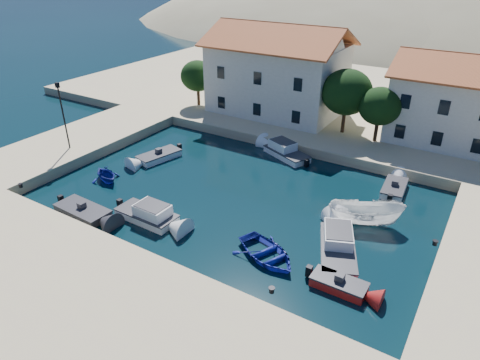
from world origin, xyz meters
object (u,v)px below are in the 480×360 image
at_px(lamppost, 62,110).
at_px(cabin_cruiser_south, 147,214).
at_px(boat_east, 364,224).
at_px(building_left, 278,68).
at_px(rowboat_south, 267,257).
at_px(building_mid, 451,97).
at_px(cabin_cruiser_east, 338,248).

relative_size(lamppost, cabin_cruiser_south, 1.31).
xyz_separation_m(lamppost, boat_east, (27.37, 3.47, -4.75)).
distance_m(building_left, boat_east, 23.67).
bearing_deg(lamppost, rowboat_south, -8.71).
bearing_deg(building_left, cabin_cruiser_south, -84.98).
xyz_separation_m(building_mid, cabin_cruiser_east, (-2.56, -21.84, -4.75)).
xyz_separation_m(building_left, building_mid, (18.00, 1.00, -0.71)).
xyz_separation_m(building_left, cabin_cruiser_south, (2.13, -24.28, -5.46)).
bearing_deg(rowboat_south, boat_east, -6.48).
relative_size(building_left, cabin_cruiser_south, 3.10).
bearing_deg(building_mid, boat_east, -96.94).
distance_m(building_left, building_mid, 18.04).
bearing_deg(building_left, boat_east, -46.17).
height_order(building_left, cabin_cruiser_east, building_left).
relative_size(lamppost, boat_east, 1.18).
relative_size(building_left, rowboat_south, 3.15).
bearing_deg(boat_east, lamppost, 73.72).
relative_size(building_mid, rowboat_south, 2.25).
height_order(lamppost, cabin_cruiser_south, lamppost).
bearing_deg(cabin_cruiser_east, boat_east, -28.49).
relative_size(lamppost, rowboat_south, 1.33).
xyz_separation_m(cabin_cruiser_south, rowboat_south, (9.61, 0.72, -0.48)).
relative_size(cabin_cruiser_south, rowboat_south, 1.02).
distance_m(building_left, cabin_cruiser_south, 24.98).
bearing_deg(cabin_cruiser_south, boat_east, 30.38).
bearing_deg(cabin_cruiser_east, building_left, 13.66).
bearing_deg(boat_east, cabin_cruiser_east, 150.89).
height_order(building_mid, cabin_cruiser_south, building_mid).
height_order(building_mid, boat_east, building_mid).
height_order(cabin_cruiser_south, boat_east, cabin_cruiser_south).
height_order(rowboat_south, boat_east, boat_east).
xyz_separation_m(building_left, boat_east, (15.87, -16.53, -5.94)).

